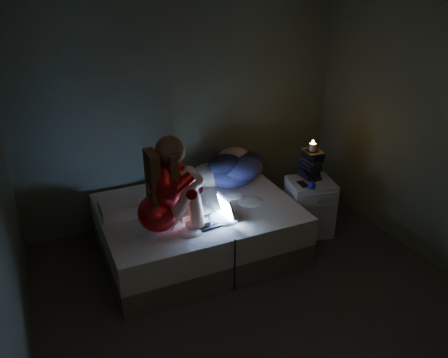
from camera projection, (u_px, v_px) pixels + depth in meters
floor at (268, 314)px, 3.70m from camera, size 3.60×3.80×0.02m
wall_back at (185, 104)px, 4.70m from camera, size 3.60×0.02×2.60m
bed at (198, 228)px, 4.42m from camera, size 1.85×1.39×0.51m
pillow at (122, 208)px, 4.16m from camera, size 0.40×0.29×0.12m
woman at (156, 187)px, 3.70m from camera, size 0.55×0.36×0.88m
laptop at (212, 210)px, 3.98m from camera, size 0.37×0.28×0.24m
clothes_pile at (230, 167)px, 4.69m from camera, size 0.69×0.59×0.37m
nightstand at (309, 207)px, 4.72m from camera, size 0.53×0.49×0.60m
book_stack at (311, 165)px, 4.61m from camera, size 0.19×0.25×0.29m
candle at (312, 148)px, 4.52m from camera, size 0.07×0.07×0.08m
phone at (305, 185)px, 4.50m from camera, size 0.09×0.15×0.01m
blue_orb at (316, 185)px, 4.41m from camera, size 0.08×0.08×0.08m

